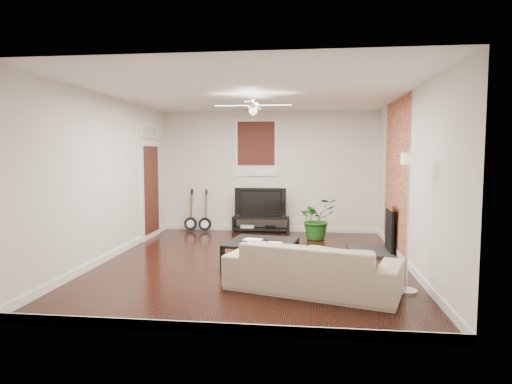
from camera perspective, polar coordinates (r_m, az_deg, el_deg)
room at (r=7.34m, az=-0.37°, el=1.67°), size 5.01×6.01×2.81m
brick_accent at (r=8.43m, az=17.55°, el=1.87°), size 0.02×2.20×2.80m
fireplace at (r=8.48m, az=15.46°, el=-4.44°), size 0.80×1.10×0.92m
window_back at (r=10.31m, az=0.02°, el=5.71°), size 1.00×0.06×1.30m
door_left at (r=9.79m, az=-13.40°, el=1.50°), size 0.08×1.00×2.50m
tv_stand at (r=10.24m, az=0.62°, el=-4.22°), size 1.31×0.35×0.37m
tv at (r=10.19m, az=0.64°, el=-1.30°), size 1.17×0.15×0.67m
coffee_table at (r=7.14m, az=0.71°, el=-8.03°), size 1.19×1.19×0.43m
sofa at (r=6.00m, az=7.22°, el=-9.50°), size 2.42×1.51×0.66m
floor_lamp at (r=6.12m, az=18.91°, el=-3.78°), size 0.38×0.38×1.85m
potted_plant at (r=9.51m, az=7.81°, el=-3.41°), size 1.04×1.01×0.88m
guitar_left at (r=10.47m, az=-8.42°, el=-2.34°), size 0.31×0.22×0.99m
guitar_right at (r=10.36m, az=-6.59°, el=-2.40°), size 0.33×0.25×0.99m
ceiling_fan at (r=7.37m, az=-0.37°, el=11.03°), size 1.24×1.24×0.32m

